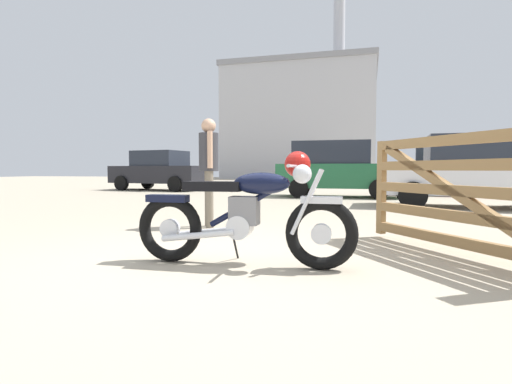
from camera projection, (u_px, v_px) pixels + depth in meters
ground_plane at (222, 259)px, 4.00m from camera, size 80.00×80.00×0.00m
vintage_motorcycle at (249, 212)px, 3.73m from camera, size 2.08×0.74×1.07m
timber_gate at (478, 189)px, 3.88m from camera, size 1.54×2.17×1.60m
bystander at (209, 161)px, 6.19m from camera, size 0.30×0.42×1.66m
silver_sedan_mid at (476, 168)px, 13.90m from camera, size 4.86×2.34×1.74m
blue_hatchback_right at (473, 172)px, 9.34m from camera, size 4.27×2.06×1.67m
dark_sedan_left at (337, 168)px, 13.05m from camera, size 3.93×1.88×1.78m
red_hatchback_near at (160, 171)px, 17.26m from camera, size 4.41×2.40×1.67m
industrial_building at (303, 123)px, 40.89m from camera, size 14.55×11.20×19.89m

